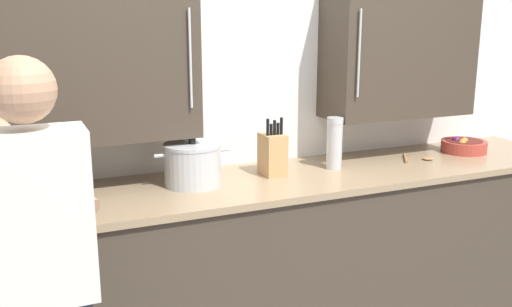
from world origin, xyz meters
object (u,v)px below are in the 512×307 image
at_px(thermos_flask, 334,143).
at_px(stock_pot, 193,164).
at_px(fruit_bowl, 464,145).
at_px(wooden_spoon, 417,158).
at_px(knife_block, 273,154).
at_px(person_figure, 37,268).

relative_size(thermos_flask, stock_pot, 0.74).
bearing_deg(fruit_bowl, wooden_spoon, -172.91).
xyz_separation_m(thermos_flask, stock_pot, (-0.80, 0.01, -0.04)).
distance_m(wooden_spoon, thermos_flask, 0.56).
relative_size(fruit_bowl, wooden_spoon, 1.31).
distance_m(knife_block, person_figure, 1.46).
bearing_deg(thermos_flask, fruit_bowl, 1.32).
xyz_separation_m(fruit_bowl, thermos_flask, (-0.93, -0.02, 0.10)).
bearing_deg(person_figure, thermos_flask, 27.27).
bearing_deg(fruit_bowl, person_figure, -161.66).
bearing_deg(knife_block, person_figure, -145.48).
bearing_deg(knife_block, thermos_flask, -3.50).
bearing_deg(wooden_spoon, thermos_flask, 177.21).
distance_m(knife_block, thermos_flask, 0.36).
height_order(fruit_bowl, thermos_flask, thermos_flask).
bearing_deg(thermos_flask, person_figure, -152.73).
relative_size(knife_block, fruit_bowl, 1.13).
distance_m(knife_block, fruit_bowl, 1.29).
bearing_deg(stock_pot, knife_block, 1.68).
relative_size(wooden_spoon, person_figure, 0.12).
relative_size(knife_block, person_figure, 0.18).
bearing_deg(fruit_bowl, thermos_flask, -178.68).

